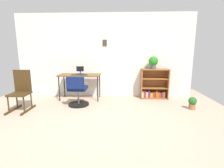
{
  "coord_description": "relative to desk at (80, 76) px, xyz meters",
  "views": [
    {
      "loc": [
        0.49,
        -2.98,
        1.41
      ],
      "look_at": [
        0.29,
        1.11,
        0.57
      ],
      "focal_mm": 27.33,
      "sensor_mm": 36.0,
      "label": 1
    }
  ],
  "objects": [
    {
      "name": "keyboard",
      "position": [
        0.02,
        -0.13,
        0.07
      ],
      "size": [
        0.43,
        0.13,
        0.02
      ],
      "primitive_type": "cube",
      "color": "#1D272D",
      "rests_on": "desk"
    },
    {
      "name": "office_chair",
      "position": [
        0.08,
        -0.61,
        -0.33
      ],
      "size": [
        0.52,
        0.55,
        0.77
      ],
      "color": "black",
      "rests_on": "ground_plane"
    },
    {
      "name": "ground_plane",
      "position": [
        0.65,
        -1.72,
        -0.66
      ],
      "size": [
        6.24,
        6.24,
        0.0
      ],
      "primitive_type": "plane",
      "color": "tan"
    },
    {
      "name": "monitor",
      "position": [
        -0.01,
        0.1,
        0.15
      ],
      "size": [
        0.21,
        0.2,
        0.22
      ],
      "color": "#262628",
      "rests_on": "desk"
    },
    {
      "name": "rocking_chair",
      "position": [
        -1.18,
        -0.93,
        -0.19
      ],
      "size": [
        0.42,
        0.64,
        0.94
      ],
      "color": "#402B13",
      "rests_on": "ground_plane"
    },
    {
      "name": "desk",
      "position": [
        0.0,
        0.0,
        0.0
      ],
      "size": [
        1.15,
        0.53,
        0.72
      ],
      "color": "brown",
      "rests_on": "ground_plane"
    },
    {
      "name": "potted_plant_on_shelf",
      "position": [
        2.07,
        0.18,
        0.4
      ],
      "size": [
        0.26,
        0.26,
        0.36
      ],
      "color": "#474C51",
      "rests_on": "bookshelf_low"
    },
    {
      "name": "bookshelf_low",
      "position": [
        2.13,
        0.24,
        -0.29
      ],
      "size": [
        0.78,
        0.3,
        0.86
      ],
      "color": "#93582A",
      "rests_on": "ground_plane"
    },
    {
      "name": "wall_back",
      "position": [
        0.65,
        0.43,
        0.56
      ],
      "size": [
        5.2,
        0.12,
        2.44
      ],
      "color": "silver",
      "rests_on": "ground_plane"
    },
    {
      "name": "potted_plant_floor",
      "position": [
        2.87,
        -0.72,
        -0.5
      ],
      "size": [
        0.19,
        0.19,
        0.3
      ],
      "color": "#9E6642",
      "rests_on": "ground_plane"
    }
  ]
}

